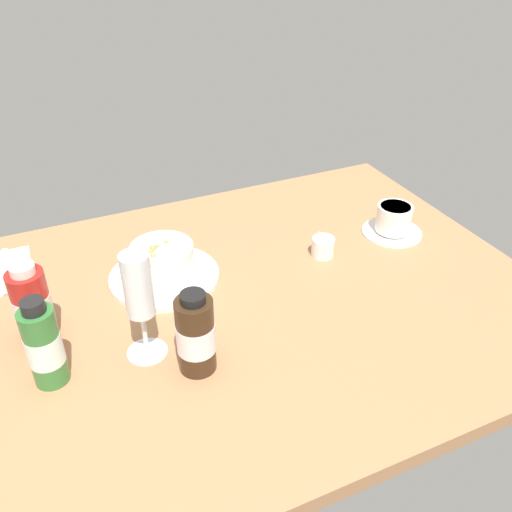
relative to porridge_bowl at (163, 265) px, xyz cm
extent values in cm
cube|color=#A8754C|center=(-13.04, 11.56, -4.94)|extent=(110.00, 84.00, 3.00)
cylinder|color=white|center=(0.00, 0.00, -2.84)|extent=(21.51, 21.51, 1.20)
cylinder|color=white|center=(0.00, 0.00, 0.99)|extent=(12.18, 12.18, 6.46)
cylinder|color=beige|center=(0.00, 0.00, 3.43)|extent=(10.47, 10.47, 1.60)
sphere|color=#948E50|center=(-1.30, -0.97, 4.33)|extent=(0.81, 0.81, 0.81)
sphere|color=#948E50|center=(0.67, -0.19, 4.33)|extent=(0.81, 0.81, 0.81)
sphere|color=#948E50|center=(1.73, -0.21, 4.33)|extent=(0.83, 0.83, 0.83)
sphere|color=#948E50|center=(2.27, 1.12, 4.33)|extent=(0.99, 0.99, 0.99)
sphere|color=#948E50|center=(2.29, 2.65, 4.33)|extent=(0.94, 0.94, 0.94)
sphere|color=#948E50|center=(1.64, 0.22, 4.33)|extent=(1.21, 1.21, 1.21)
cube|color=white|center=(29.46, -15.74, -3.29)|extent=(12.38, 17.18, 0.30)
cube|color=silver|center=(28.26, -16.74, -2.89)|extent=(1.68, 14.03, 0.50)
cube|color=silver|center=(28.26, -8.94, -2.89)|extent=(2.32, 3.67, 0.40)
cylinder|color=white|center=(-51.46, 3.92, -2.99)|extent=(13.23, 13.23, 0.90)
cylinder|color=white|center=(-51.46, 3.92, 0.42)|extent=(7.80, 7.80, 5.91)
cylinder|color=#37260D|center=(-51.46, 3.92, 2.87)|extent=(6.63, 6.63, 1.00)
torus|color=white|center=(-52.80, -0.79, 0.71)|extent=(1.75, 3.68, 3.60)
cylinder|color=white|center=(-32.75, 5.31, -1.41)|extent=(4.77, 4.77, 4.06)
cone|color=white|center=(-33.07, 3.19, 0.13)|extent=(1.99, 2.50, 2.34)
cylinder|color=white|center=(8.56, 18.85, -3.24)|extent=(6.71, 6.71, 0.40)
cylinder|color=white|center=(8.56, 18.85, 0.99)|extent=(0.80, 0.80, 8.06)
cylinder|color=white|center=(8.56, 18.85, 10.44)|extent=(4.60, 4.60, 10.85)
cylinder|color=#F3EACA|center=(8.56, 18.85, 8.81)|extent=(3.78, 3.78, 6.51)
cylinder|color=#382314|center=(1.98, 25.44, 3.16)|extent=(6.01, 6.01, 13.19)
cylinder|color=white|center=(1.98, 25.44, 2.89)|extent=(6.13, 6.13, 5.01)
cylinder|color=black|center=(1.98, 25.44, 10.49)|extent=(3.91, 3.91, 1.46)
cylinder|color=#B21E19|center=(24.19, 7.84, 3.31)|extent=(6.06, 6.06, 13.49)
cylinder|color=white|center=(24.19, 7.84, 3.04)|extent=(6.18, 6.18, 5.13)
cylinder|color=silver|center=(24.19, 7.84, 10.81)|extent=(3.94, 3.94, 1.52)
cylinder|color=#337233|center=(23.64, 18.67, 3.35)|extent=(5.31, 5.31, 13.59)
cylinder|color=silver|center=(23.64, 18.67, 3.08)|extent=(5.42, 5.42, 5.16)
cylinder|color=black|center=(23.64, 18.67, 11.11)|extent=(3.45, 3.45, 1.93)
camera|label=1|loc=(20.03, 87.80, 60.34)|focal=38.67mm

